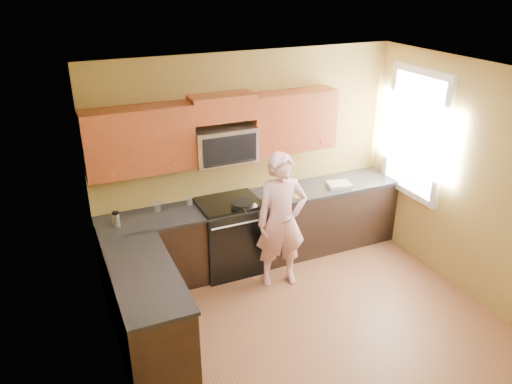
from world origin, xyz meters
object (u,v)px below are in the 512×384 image
microwave (224,160)px  butter_tub (268,201)px  stove (230,235)px  frying_pan (242,206)px  woman (281,221)px  travel_mug (117,226)px

microwave → butter_tub: bearing=-27.4°
stove → frying_pan: size_ratio=1.97×
microwave → butter_tub: (0.48, -0.25, -0.53)m
woman → microwave: bearing=135.3°
butter_tub → microwave: bearing=152.6°
frying_pan → woman: bearing=-31.0°
frying_pan → travel_mug: size_ratio=2.73×
butter_tub → travel_mug: bearing=177.0°
microwave → woman: size_ratio=0.45×
stove → woman: 0.80m
butter_tub → woman: bearing=-92.6°
woman → stove: bearing=141.1°
woman → travel_mug: (-1.82, 0.51, 0.08)m
microwave → woman: (0.46, -0.66, -0.61)m
stove → frying_pan: frying_pan is taller
woman → travel_mug: 1.90m
butter_tub → travel_mug: (-1.84, 0.10, 0.00)m
woman → butter_tub: woman is taller
microwave → travel_mug: bearing=-173.7°
microwave → frying_pan: (0.10, -0.32, -0.50)m
woman → frying_pan: bearing=146.3°
stove → travel_mug: 1.44m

